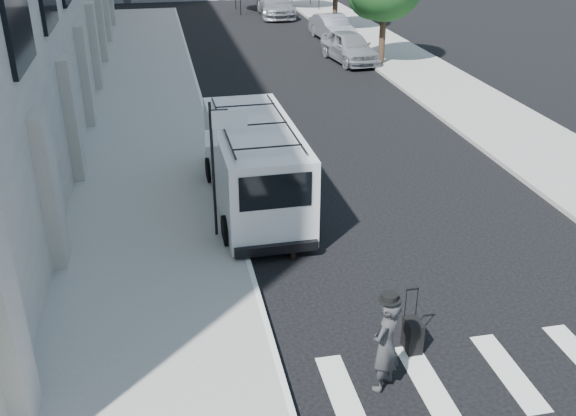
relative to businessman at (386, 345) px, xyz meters
name	(u,v)px	position (x,y,z in m)	size (l,w,h in m)	color
ground	(349,296)	(0.23, 2.88, -0.93)	(120.00, 120.00, 0.00)	black
sidewalk_left	(148,99)	(-4.02, 18.88, -0.86)	(4.50, 48.00, 0.15)	gray
sidewalk_right	(406,63)	(9.23, 22.88, -0.86)	(4.00, 56.00, 0.15)	gray
sign_pole	(221,142)	(-2.13, 6.09, 1.72)	(1.03, 0.07, 3.50)	black
businessman	(386,345)	(0.00, 0.00, 0.00)	(0.68, 0.45, 1.87)	#2F2F31
briefcase	(291,250)	(-0.67, 4.88, -0.76)	(0.12, 0.44, 0.34)	black
suitcase	(413,335)	(0.90, 0.89, -0.60)	(0.29, 0.46, 1.28)	black
cargo_van	(254,164)	(-1.11, 7.88, 0.33)	(2.41, 6.59, 2.45)	silver
parked_car_a	(349,47)	(6.47, 24.00, -0.14)	(1.87, 4.64, 1.58)	#95969C
parked_car_b	(332,28)	(7.03, 29.50, -0.19)	(1.58, 4.52, 1.49)	slate
parked_car_c	(276,4)	(5.24, 38.46, -0.10)	(2.33, 5.74, 1.67)	gray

